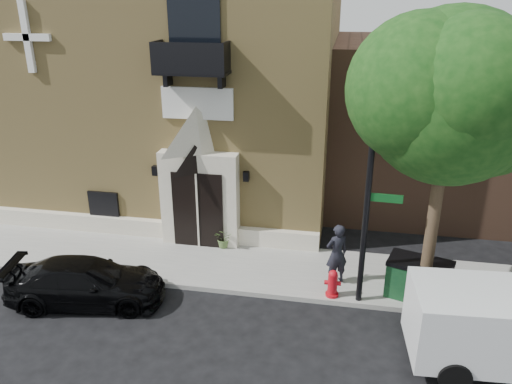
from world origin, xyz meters
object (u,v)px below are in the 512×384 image
street_sign (368,199)px  pedestrian_near (337,254)px  dumpster (419,279)px  fire_hydrant (333,283)px  black_sedan (86,282)px

street_sign → pedestrian_near: size_ratio=3.25×
dumpster → fire_hydrant: bearing=-153.2°
black_sedan → dumpster: (9.10, 1.71, 0.09)m
street_sign → black_sedan: bearing=-167.2°
black_sedan → street_sign: 8.03m
black_sedan → pedestrian_near: pedestrian_near is taller
black_sedan → fire_hydrant: size_ratio=5.33×
fire_hydrant → pedestrian_near: size_ratio=0.44×
dumpster → pedestrian_near: size_ratio=1.04×
black_sedan → fire_hydrant: bearing=-88.7°
pedestrian_near → black_sedan: bearing=-10.6°
black_sedan → dumpster: 9.26m
street_sign → fire_hydrant: street_sign is taller
pedestrian_near → dumpster: bearing=142.9°
black_sedan → pedestrian_near: (6.81, 2.09, 0.45)m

